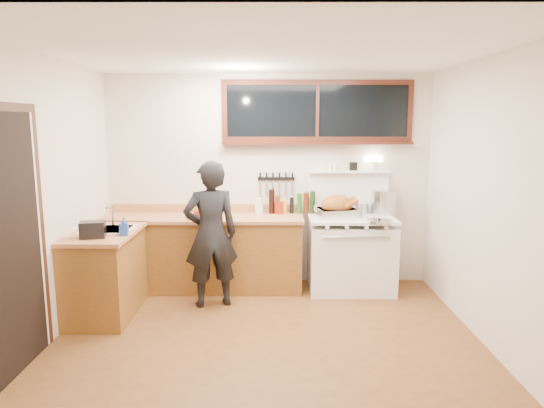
{
  "coord_description": "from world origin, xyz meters",
  "views": [
    {
      "loc": [
        0.06,
        -4.27,
        2.02
      ],
      "look_at": [
        0.05,
        0.85,
        1.15
      ],
      "focal_mm": 32.0,
      "sensor_mm": 36.0,
      "label": 1
    }
  ],
  "objects_px": {
    "vintage_stove": "(351,252)",
    "cutting_board": "(202,213)",
    "roast_turkey": "(337,208)",
    "man": "(211,234)"
  },
  "relations": [
    {
      "from": "vintage_stove",
      "to": "roast_turkey",
      "type": "xyz_separation_m",
      "value": [
        -0.17,
        0.02,
        0.54
      ]
    },
    {
      "from": "vintage_stove",
      "to": "cutting_board",
      "type": "relative_size",
      "value": 3.61
    },
    {
      "from": "cutting_board",
      "to": "roast_turkey",
      "type": "bearing_deg",
      "value": 2.38
    },
    {
      "from": "vintage_stove",
      "to": "roast_turkey",
      "type": "height_order",
      "value": "vintage_stove"
    },
    {
      "from": "cutting_board",
      "to": "roast_turkey",
      "type": "distance_m",
      "value": 1.61
    },
    {
      "from": "man",
      "to": "roast_turkey",
      "type": "height_order",
      "value": "man"
    },
    {
      "from": "roast_turkey",
      "to": "vintage_stove",
      "type": "bearing_deg",
      "value": -6.08
    },
    {
      "from": "cutting_board",
      "to": "roast_turkey",
      "type": "xyz_separation_m",
      "value": [
        1.61,
        0.07,
        0.05
      ]
    },
    {
      "from": "vintage_stove",
      "to": "cutting_board",
      "type": "distance_m",
      "value": 1.84
    },
    {
      "from": "man",
      "to": "roast_turkey",
      "type": "distance_m",
      "value": 1.56
    }
  ]
}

